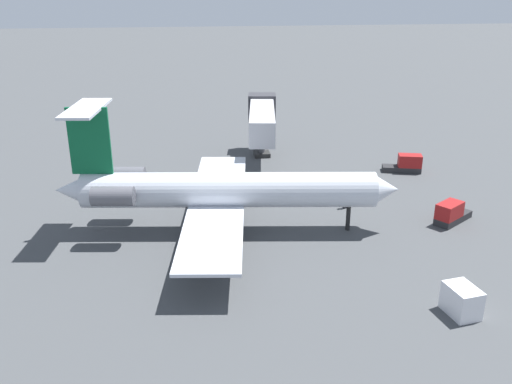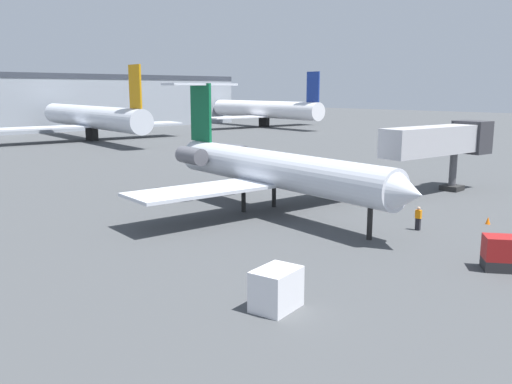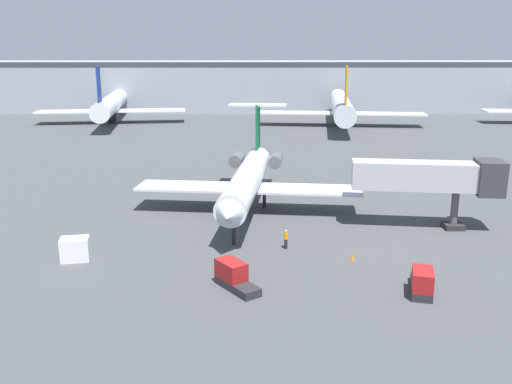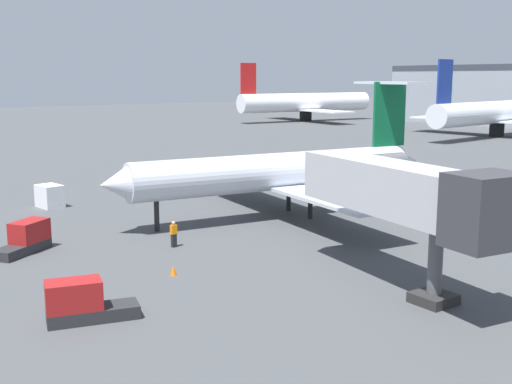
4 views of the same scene
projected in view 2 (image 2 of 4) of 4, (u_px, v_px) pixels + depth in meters
ground_plane at (275, 208)px, 45.63m from camera, size 400.00×400.00×0.10m
regional_jet at (268, 167)px, 43.25m from camera, size 23.86×27.64×10.28m
jet_bridge at (444, 141)px, 51.13m from camera, size 14.02×4.71×6.67m
ground_crew_marshaller at (418, 218)px, 38.00m from camera, size 0.28×0.41×1.69m
cargo_container_uld at (276, 289)px, 24.34m from camera, size 2.48×1.98×1.87m
traffic_cone_near at (488, 220)px, 39.79m from camera, size 0.36×0.36×0.55m
parked_airliner_centre at (91, 117)px, 103.66m from camera, size 37.10×43.82×13.64m
parked_airliner_east_mid at (265, 110)px, 140.83m from camera, size 34.08×40.25×13.74m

